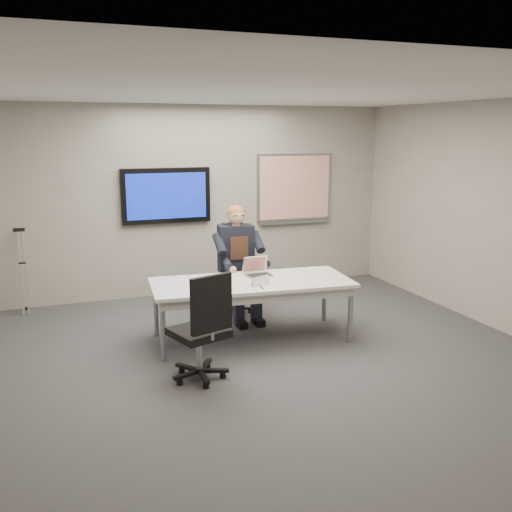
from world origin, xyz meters
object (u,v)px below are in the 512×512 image
object	(u,v)px
office_chair_near	(202,347)
office_chair_far	(236,292)
conference_table	(252,288)
seated_person	(241,274)
laptop	(257,271)

from	to	relation	value
office_chair_near	office_chair_far	bearing A→B (deg)	-135.59
conference_table	office_chair_near	bearing A→B (deg)	-127.82
conference_table	seated_person	distance (m)	0.80
conference_table	seated_person	bearing A→B (deg)	85.58
conference_table	laptop	world-z (taller)	laptop
conference_table	office_chair_near	distance (m)	1.28
conference_table	laptop	bearing A→B (deg)	61.30
office_chair_near	laptop	size ratio (longest dim) A/B	3.39
office_chair_far	conference_table	bearing A→B (deg)	-78.31
office_chair_far	office_chair_near	world-z (taller)	office_chair_near
office_chair_near	seated_person	world-z (taller)	seated_person
conference_table	office_chair_far	distance (m)	1.10
office_chair_far	seated_person	bearing A→B (deg)	-73.18
seated_person	office_chair_far	bearing A→B (deg)	92.84
laptop	office_chair_near	bearing A→B (deg)	-135.38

